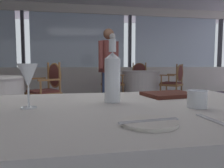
{
  "coord_description": "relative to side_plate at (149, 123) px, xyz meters",
  "views": [
    {
      "loc": [
        -0.29,
        -2.59,
        0.94
      ],
      "look_at": [
        -0.08,
        -1.47,
        0.84
      ],
      "focal_mm": 35.9,
      "sensor_mm": 36.0,
      "label": 1
    }
  ],
  "objects": [
    {
      "name": "dining_chair_0_1",
      "position": [
        -0.59,
        3.31,
        -0.2
      ],
      "size": [
        0.63,
        0.65,
        0.97
      ],
      "rotation": [
        0.0,
        0.0,
        9.98
      ],
      "color": "olive",
      "rests_on": "ground_plane"
    },
    {
      "name": "water_bottle",
      "position": [
        -0.03,
        0.41,
        0.12
      ],
      "size": [
        0.07,
        0.07,
        0.32
      ],
      "color": "white",
      "rests_on": "foreground_table"
    },
    {
      "name": "side_plate",
      "position": [
        0.0,
        0.0,
        0.0
      ],
      "size": [
        0.17,
        0.17,
        0.01
      ],
      "primitive_type": "cylinder",
      "color": "silver",
      "rests_on": "foreground_table"
    },
    {
      "name": "dining_chair_1_1",
      "position": [
        0.77,
        4.96,
        -0.24
      ],
      "size": [
        0.56,
        0.61,
        0.9
      ],
      "rotation": [
        0.0,
        0.0,
        6.54
      ],
      "color": "olive",
      "rests_on": "ground_plane"
    },
    {
      "name": "water_tumbler",
      "position": [
        0.28,
        0.21,
        0.03
      ],
      "size": [
        0.08,
        0.08,
        0.07
      ],
      "primitive_type": "cylinder",
      "color": "white",
      "rests_on": "foreground_table"
    },
    {
      "name": "background_table_1",
      "position": [
        1.68,
        5.19,
        -0.38
      ],
      "size": [
        1.03,
        1.03,
        0.76
      ],
      "color": "silver",
      "rests_on": "ground_plane"
    },
    {
      "name": "window_wall_far",
      "position": [
        0.06,
        6.34,
        0.32
      ],
      "size": [
        10.25,
        0.14,
        2.72
      ],
      "color": "silver",
      "rests_on": "ground_plane"
    },
    {
      "name": "dining_chair_1_0",
      "position": [
        1.93,
        6.11,
        -0.19
      ],
      "size": [
        0.61,
        0.57,
        0.99
      ],
      "rotation": [
        0.0,
        0.0,
        4.44
      ],
      "color": "olive",
      "rests_on": "ground_plane"
    },
    {
      "name": "dining_chair_1_2",
      "position": [
        2.34,
        4.52,
        -0.22
      ],
      "size": [
        0.66,
        0.66,
        0.94
      ],
      "rotation": [
        0.0,
        0.0,
        8.63
      ],
      "color": "olive",
      "rests_on": "ground_plane"
    },
    {
      "name": "menu_book",
      "position": [
        0.32,
        0.54,
        0.01
      ],
      "size": [
        0.29,
        0.25,
        0.02
      ],
      "primitive_type": "cube",
      "rotation": [
        0.0,
        0.0,
        0.15
      ],
      "color": "#512319",
      "rests_on": "foreground_table"
    },
    {
      "name": "wine_glass",
      "position": [
        -0.4,
        0.33,
        0.12
      ],
      "size": [
        0.08,
        0.08,
        0.18
      ],
      "color": "white",
      "rests_on": "foreground_table"
    },
    {
      "name": "dinner_fork",
      "position": [
        0.21,
        -0.01,
        -0.0
      ],
      "size": [
        0.02,
        0.19,
        0.0
      ],
      "primitive_type": "cube",
      "rotation": [
        0.0,
        0.0,
        1.58
      ],
      "color": "silver",
      "rests_on": "foreground_table"
    },
    {
      "name": "butter_knife",
      "position": [
        0.0,
        0.0,
        0.01
      ],
      "size": [
        0.19,
        0.04,
        0.0
      ],
      "primitive_type": "cube",
      "rotation": [
        0.0,
        0.0,
        0.12
      ],
      "color": "silver",
      "rests_on": "foreground_table"
    },
    {
      "name": "diner_person_0",
      "position": [
        0.51,
        3.62,
        0.15
      ],
      "size": [
        0.43,
        0.38,
        1.61
      ],
      "rotation": [
        0.0,
        0.0,
        2.26
      ],
      "color": "#334770",
      "rests_on": "ground_plane"
    },
    {
      "name": "ground_plane",
      "position": [
        0.06,
        1.97,
        -0.77
      ],
      "size": [
        15.13,
        15.13,
        0.0
      ],
      "primitive_type": "plane",
      "color": "#47384C"
    }
  ]
}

